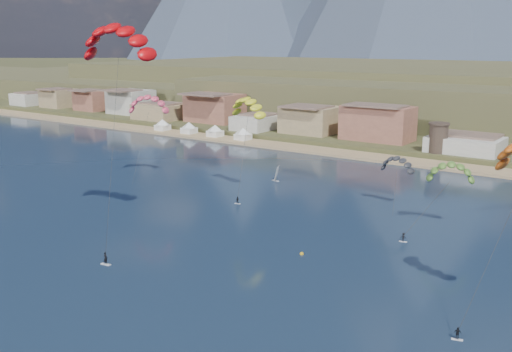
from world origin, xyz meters
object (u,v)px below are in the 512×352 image
at_px(watchtower, 438,138).
at_px(kitesurfer_yellow, 248,104).
at_px(kitesurfer_red, 117,36).
at_px(buoy, 302,254).
at_px(windsurfer, 276,176).
at_px(kitesurfer_green, 451,169).

bearing_deg(watchtower, kitesurfer_yellow, -108.82).
bearing_deg(watchtower, kitesurfer_red, -102.70).
bearing_deg(buoy, watchtower, 95.31).
relative_size(windsurfer, buoy, 5.64).
bearing_deg(kitesurfer_red, buoy, 17.17).
bearing_deg(watchtower, windsurfer, -115.49).
bearing_deg(kitesurfer_red, kitesurfer_green, 38.99).
bearing_deg(kitesurfer_yellow, windsurfer, 97.56).
relative_size(kitesurfer_red, kitesurfer_green, 2.43).
height_order(kitesurfer_green, buoy, kitesurfer_green).
distance_m(kitesurfer_red, kitesurfer_green, 61.73).
distance_m(kitesurfer_green, buoy, 32.29).
distance_m(windsurfer, buoy, 50.42).
bearing_deg(windsurfer, kitesurfer_red, -88.69).
height_order(kitesurfer_red, kitesurfer_green, kitesurfer_red).
distance_m(kitesurfer_yellow, windsurfer, 23.38).
bearing_deg(buoy, windsurfer, 128.25).
bearing_deg(kitesurfer_green, kitesurfer_yellow, -178.68).
distance_m(kitesurfer_yellow, buoy, 43.78).
xyz_separation_m(watchtower, kitesurfer_red, (-21.92, -97.22, 27.63)).
xyz_separation_m(kitesurfer_green, buoy, (-14.44, -26.75, -10.91)).
relative_size(watchtower, buoy, 13.32).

